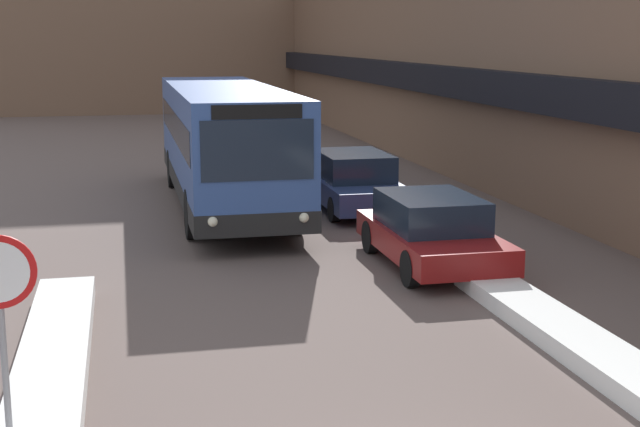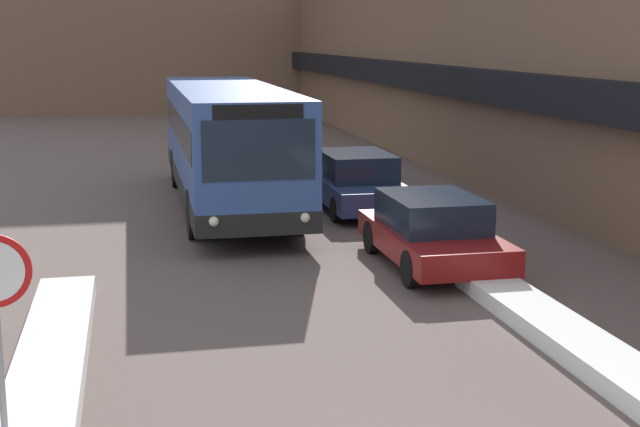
# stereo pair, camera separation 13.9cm
# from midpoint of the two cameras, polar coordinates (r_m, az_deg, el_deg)

# --- Properties ---
(building_row_right) EXTENTS (5.50, 60.00, 7.29)m
(building_row_right) POSITION_cam_midpoint_polar(r_m,az_deg,el_deg) (32.99, 9.78, 9.79)
(building_row_right) COLOR brown
(building_row_right) RESTS_ON ground_plane
(city_bus) EXTENTS (2.59, 11.54, 3.14)m
(city_bus) POSITION_cam_midpoint_polar(r_m,az_deg,el_deg) (23.19, -6.29, 4.58)
(city_bus) COLOR #335193
(city_bus) RESTS_ON ground_plane
(parked_car_front) EXTENTS (1.93, 4.24, 1.38)m
(parked_car_front) POSITION_cam_midpoint_polar(r_m,az_deg,el_deg) (17.38, 6.92, -1.08)
(parked_car_front) COLOR maroon
(parked_car_front) RESTS_ON ground_plane
(parked_car_back) EXTENTS (1.93, 4.54, 1.47)m
(parked_car_back) POSITION_cam_midpoint_polar(r_m,az_deg,el_deg) (22.94, 2.00, 2.07)
(parked_car_back) COLOR navy
(parked_car_back) RESTS_ON ground_plane
(stop_sign) EXTENTS (0.76, 0.08, 2.47)m
(stop_sign) POSITION_cam_midpoint_polar(r_m,az_deg,el_deg) (9.55, -20.21, -5.23)
(stop_sign) COLOR gray
(stop_sign) RESTS_ON ground_plane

